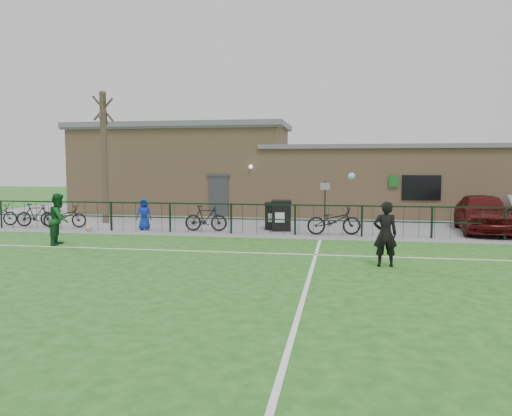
% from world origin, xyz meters
% --- Properties ---
extents(ground, '(90.00, 90.00, 0.00)m').
position_xyz_m(ground, '(0.00, 0.00, 0.00)').
color(ground, '#20581A').
rests_on(ground, ground).
extents(paving_strip, '(34.00, 13.00, 0.02)m').
position_xyz_m(paving_strip, '(0.00, 13.50, 0.01)').
color(paving_strip, slate).
rests_on(paving_strip, ground).
extents(pitch_line_touch, '(28.00, 0.10, 0.01)m').
position_xyz_m(pitch_line_touch, '(0.00, 7.80, 0.00)').
color(pitch_line_touch, white).
rests_on(pitch_line_touch, ground).
extents(pitch_line_mid, '(28.00, 0.10, 0.01)m').
position_xyz_m(pitch_line_mid, '(0.00, 4.00, 0.00)').
color(pitch_line_mid, white).
rests_on(pitch_line_mid, ground).
extents(pitch_line_perp, '(0.10, 16.00, 0.01)m').
position_xyz_m(pitch_line_perp, '(2.00, 0.00, 0.00)').
color(pitch_line_perp, white).
rests_on(pitch_line_perp, ground).
extents(perimeter_fence, '(28.00, 0.10, 1.20)m').
position_xyz_m(perimeter_fence, '(0.00, 8.00, 0.60)').
color(perimeter_fence, black).
rests_on(perimeter_fence, ground).
extents(bare_tree, '(0.30, 0.30, 6.00)m').
position_xyz_m(bare_tree, '(-8.00, 10.50, 3.00)').
color(bare_tree, '#443729').
rests_on(bare_tree, ground).
extents(wheelie_bin_left, '(0.87, 0.96, 1.15)m').
position_xyz_m(wheelie_bin_left, '(0.31, 9.26, 0.59)').
color(wheelie_bin_left, black).
rests_on(wheelie_bin_left, paving_strip).
extents(wheelie_bin_right, '(0.75, 0.84, 1.03)m').
position_xyz_m(wheelie_bin_right, '(-0.05, 9.61, 0.54)').
color(wheelie_bin_right, black).
rests_on(wheelie_bin_right, paving_strip).
extents(sign_post, '(0.06, 0.06, 2.00)m').
position_xyz_m(sign_post, '(2.04, 10.59, 1.02)').
color(sign_post, black).
rests_on(sign_post, paving_strip).
extents(car_maroon, '(2.25, 4.72, 1.56)m').
position_xyz_m(car_maroon, '(8.28, 10.06, 0.80)').
color(car_maroon, '#4B0D0D').
rests_on(car_maroon, paving_strip).
extents(bicycle_b, '(1.72, 0.79, 1.00)m').
position_xyz_m(bicycle_b, '(-10.35, 8.70, 0.52)').
color(bicycle_b, black).
rests_on(bicycle_b, paving_strip).
extents(bicycle_c, '(1.92, 0.97, 0.96)m').
position_xyz_m(bicycle_c, '(-8.93, 8.61, 0.50)').
color(bicycle_c, black).
rests_on(bicycle_c, paving_strip).
extents(bicycle_d, '(1.75, 0.61, 1.03)m').
position_xyz_m(bicycle_d, '(-2.66, 8.52, 0.54)').
color(bicycle_d, black).
rests_on(bicycle_d, paving_strip).
extents(bicycle_e, '(2.15, 1.06, 1.08)m').
position_xyz_m(bicycle_e, '(2.46, 8.34, 0.56)').
color(bicycle_e, black).
rests_on(bicycle_e, paving_strip).
extents(spectator_child, '(0.69, 0.51, 1.30)m').
position_xyz_m(spectator_child, '(-5.26, 8.42, 0.67)').
color(spectator_child, '#132CB2').
rests_on(spectator_child, paving_strip).
extents(goalkeeper_kick, '(1.29, 3.26, 2.45)m').
position_xyz_m(goalkeeper_kick, '(3.87, 2.64, 0.91)').
color(goalkeeper_kick, black).
rests_on(goalkeeper_kick, ground).
extents(outfield_player, '(0.83, 0.97, 1.74)m').
position_xyz_m(outfield_player, '(-6.66, 4.47, 0.87)').
color(outfield_player, '#165022').
rests_on(outfield_player, ground).
extents(ball_ground, '(0.24, 0.24, 0.24)m').
position_xyz_m(ball_ground, '(-7.39, 7.76, 0.12)').
color(ball_ground, silver).
rests_on(ball_ground, ground).
extents(clubhouse, '(24.25, 5.40, 4.96)m').
position_xyz_m(clubhouse, '(-0.88, 16.50, 2.22)').
color(clubhouse, tan).
rests_on(clubhouse, ground).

